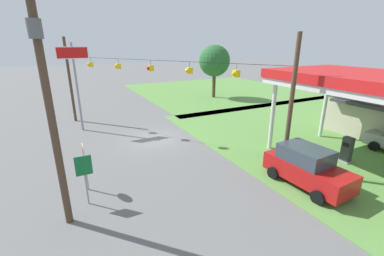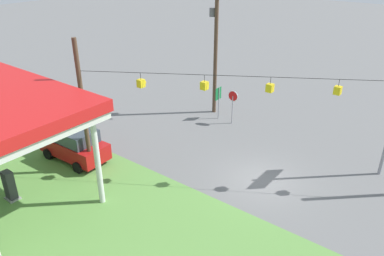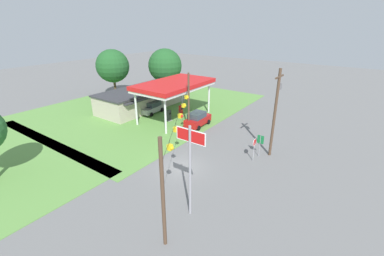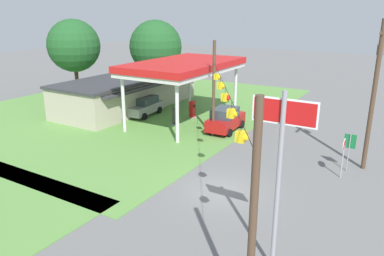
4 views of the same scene
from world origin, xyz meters
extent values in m
plane|color=slate|center=(0.00, 0.00, 0.00)|extent=(160.00, 160.00, 0.00)
cylinder|color=silver|center=(5.37, 6.57, 2.29)|extent=(0.28, 0.28, 4.57)
cube|color=gray|center=(9.14, 9.20, 0.06)|extent=(0.71, 0.56, 0.12)
cube|color=#333338|center=(9.14, 9.20, 0.88)|extent=(0.55, 0.40, 1.51)
cube|color=black|center=(9.14, 8.99, 1.18)|extent=(0.39, 0.03, 0.24)
cube|color=#AD1414|center=(9.95, 4.75, 0.81)|extent=(4.41, 2.05, 0.94)
cube|color=#333D47|center=(9.69, 4.73, 1.66)|extent=(2.46, 1.81, 0.76)
cylinder|color=black|center=(11.24, 5.75, 0.34)|extent=(0.69, 0.25, 0.68)
cylinder|color=black|center=(11.33, 3.86, 0.34)|extent=(0.69, 0.25, 0.68)
cylinder|color=black|center=(8.56, 5.63, 0.34)|extent=(0.69, 0.25, 0.68)
cylinder|color=black|center=(8.65, 3.74, 0.34)|extent=(0.69, 0.25, 0.68)
cylinder|color=#99999E|center=(5.24, -5.32, 1.05)|extent=(0.08, 0.08, 2.10)
cylinder|color=white|center=(5.24, -5.32, 2.10)|extent=(0.80, 0.03, 0.80)
cylinder|color=red|center=(5.24, -5.32, 2.10)|extent=(0.70, 0.03, 0.70)
cylinder|color=gray|center=(6.51, -5.44, 1.20)|extent=(0.07, 0.07, 2.40)
cube|color=#146B33|center=(6.56, -5.44, 1.95)|extent=(0.04, 0.70, 0.90)
cylinder|color=#4C3828|center=(7.47, -6.29, 4.62)|extent=(0.28, 0.28, 9.25)
cylinder|color=#59595B|center=(7.82, -6.29, 7.45)|extent=(0.44, 0.44, 0.60)
cylinder|color=#4C3828|center=(8.17, 5.00, 3.78)|extent=(0.24, 0.24, 7.56)
cylinder|color=black|center=(0.00, 0.00, 5.90)|extent=(16.35, 10.02, 0.02)
cylinder|color=black|center=(-2.72, -1.67, 5.73)|extent=(0.02, 0.02, 0.35)
cube|color=yellow|center=(-2.72, -1.67, 5.35)|extent=(0.32, 0.32, 0.40)
sphere|color=yellow|center=(-2.72, -1.84, 5.35)|extent=(0.28, 0.28, 0.28)
cylinder|color=black|center=(0.00, 0.00, 5.73)|extent=(0.02, 0.02, 0.35)
cube|color=yellow|center=(0.00, 0.00, 5.35)|extent=(0.32, 0.32, 0.40)
sphere|color=red|center=(0.00, -0.17, 5.35)|extent=(0.28, 0.28, 0.28)
cylinder|color=black|center=(2.72, 1.67, 5.73)|extent=(0.02, 0.02, 0.35)
cube|color=yellow|center=(2.72, 1.67, 5.35)|extent=(0.32, 0.32, 0.40)
sphere|color=yellow|center=(2.72, 1.50, 5.35)|extent=(0.28, 0.28, 0.28)
cylinder|color=black|center=(5.45, 3.33, 5.73)|extent=(0.02, 0.02, 0.35)
cube|color=yellow|center=(5.45, 3.33, 5.35)|extent=(0.32, 0.32, 0.40)
sphere|color=yellow|center=(5.45, 3.16, 5.35)|extent=(0.28, 0.28, 0.28)
camera|label=1|loc=(17.67, -5.84, 7.01)|focal=24.00mm
camera|label=2|loc=(-7.49, 15.92, 11.48)|focal=35.00mm
camera|label=3|loc=(-17.37, -13.64, 13.23)|focal=24.00mm
camera|label=4|loc=(-17.14, -8.40, 9.62)|focal=35.00mm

